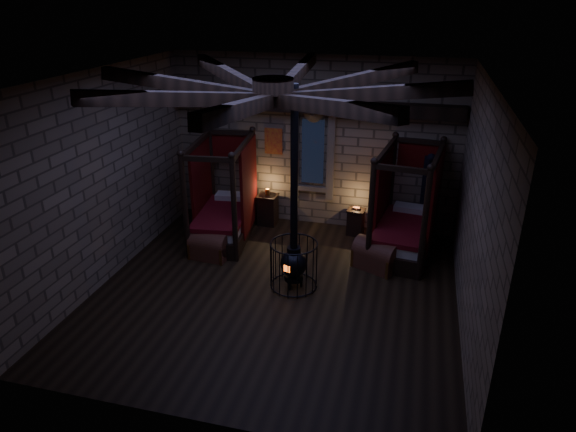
% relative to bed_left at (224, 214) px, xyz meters
% --- Properties ---
extents(room, '(7.02, 7.02, 4.29)m').
position_rel_bed_left_xyz_m(room, '(1.87, -2.05, 3.15)').
color(room, black).
rests_on(room, ground).
extents(bed_left, '(1.47, 2.41, 2.39)m').
position_rel_bed_left_xyz_m(bed_left, '(0.00, 0.00, 0.00)').
color(bed_left, black).
rests_on(bed_left, ground).
extents(bed_right, '(1.49, 2.43, 2.40)m').
position_rel_bed_left_xyz_m(bed_right, '(4.23, 0.31, 0.00)').
color(bed_right, black).
rests_on(bed_right, ground).
extents(trunk_left, '(0.89, 0.61, 0.62)m').
position_rel_bed_left_xyz_m(trunk_left, '(0.05, -1.10, -0.31)').
color(trunk_left, '#5D2E1D').
rests_on(trunk_left, ground).
extents(trunk_right, '(1.07, 0.90, 0.67)m').
position_rel_bed_left_xyz_m(trunk_right, '(3.70, -0.66, -0.29)').
color(trunk_right, '#5D2E1D').
rests_on(trunk_right, ground).
extents(nightstand_left, '(0.50, 0.48, 0.96)m').
position_rel_bed_left_xyz_m(nightstand_left, '(0.80, 0.97, -0.19)').
color(nightstand_left, black).
rests_on(nightstand_left, ground).
extents(nightstand_right, '(0.45, 0.43, 0.71)m').
position_rel_bed_left_xyz_m(nightstand_right, '(3.05, 0.92, -0.26)').
color(nightstand_right, black).
rests_on(nightstand_right, ground).
extents(stove, '(0.96, 0.96, 4.05)m').
position_rel_bed_left_xyz_m(stove, '(2.17, -1.84, 0.01)').
color(stove, black).
rests_on(stove, ground).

